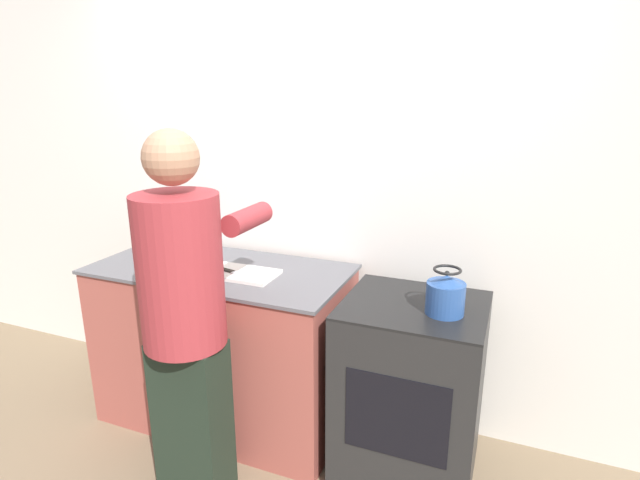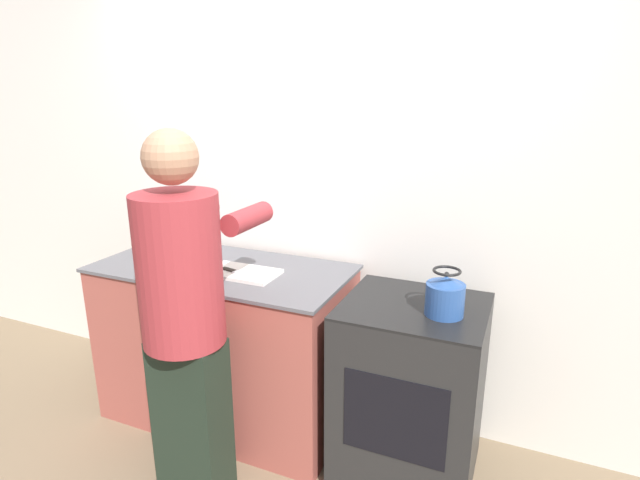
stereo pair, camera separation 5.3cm
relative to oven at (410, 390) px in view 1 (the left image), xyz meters
name	(u,v)px [view 1 (the left image)]	position (x,y,z in m)	size (l,w,h in m)	color
ground_plane	(254,467)	(-0.71, -0.29, -0.45)	(12.00, 12.00, 0.00)	#7A664C
wall_back	(308,190)	(-0.71, 0.43, 0.85)	(8.00, 0.05, 2.60)	silver
counter	(224,344)	(-1.07, 0.03, 0.01)	(1.39, 0.68, 0.92)	#9E4C42
oven	(410,390)	(0.00, 0.00, 0.00)	(0.65, 0.58, 0.90)	black
person	(186,313)	(-0.89, -0.51, 0.47)	(0.40, 0.63, 1.70)	black
cutting_board	(241,273)	(-0.90, -0.02, 0.48)	(0.37, 0.22, 0.02)	silver
knife	(236,273)	(-0.91, -0.05, 0.49)	(0.22, 0.08, 0.01)	silver
kettle	(446,295)	(0.14, -0.05, 0.54)	(0.17, 0.17, 0.21)	#284C8C
bowl_prep	(165,253)	(-1.41, 0.03, 0.52)	(0.19, 0.19, 0.09)	brown
canister_jar	(155,236)	(-1.64, 0.22, 0.54)	(0.13, 0.13, 0.13)	#4C4C51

